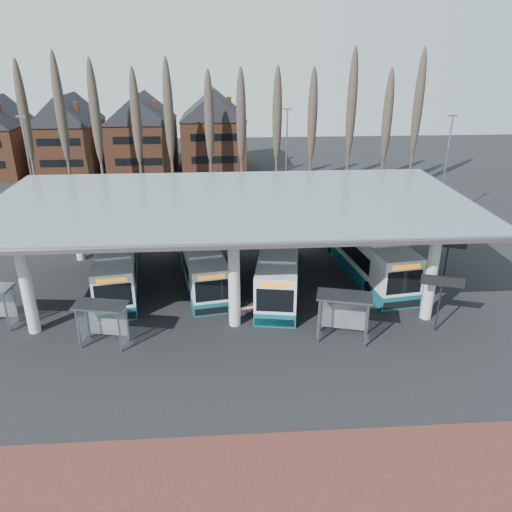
{
  "coord_description": "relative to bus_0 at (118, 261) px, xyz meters",
  "views": [
    {
      "loc": [
        -0.52,
        -24.16,
        15.83
      ],
      "look_at": [
        1.61,
        7.0,
        2.61
      ],
      "focal_mm": 35.0,
      "sensor_mm": 36.0,
      "label": 1
    }
  ],
  "objects": [
    {
      "name": "lamp_post_b",
      "position": [
        14.2,
        16.73,
        3.77
      ],
      "size": [
        0.8,
        0.16,
        10.17
      ],
      "color": "slate",
      "rests_on": "ground"
    },
    {
      "name": "poplar_row",
      "position": [
        8.2,
        23.73,
        7.21
      ],
      "size": [
        45.1,
        1.1,
        14.5
      ],
      "color": "#473D33",
      "rests_on": "ground"
    },
    {
      "name": "bus_2",
      "position": [
        11.54,
        -1.33,
        0.01
      ],
      "size": [
        4.42,
        12.3,
        3.35
      ],
      "rotation": [
        0.0,
        0.0,
        -0.16
      ],
      "color": "silver",
      "rests_on": "ground"
    },
    {
      "name": "townhouse_row",
      "position": [
        -7.55,
        34.73,
        4.37
      ],
      "size": [
        36.8,
        10.3,
        12.25
      ],
      "color": "brown",
      "rests_on": "ground"
    },
    {
      "name": "lamp_post_c",
      "position": [
        28.2,
        10.73,
        3.77
      ],
      "size": [
        0.8,
        0.16,
        10.17
      ],
      "color": "slate",
      "rests_on": "ground"
    },
    {
      "name": "info_sign_0",
      "position": [
        20.2,
        -8.33,
        1.45
      ],
      "size": [
        2.33,
        0.88,
        3.59
      ],
      "rotation": [
        0.0,
        0.0,
        -0.32
      ],
      "color": "black",
      "rests_on": "ground"
    },
    {
      "name": "bus_0",
      "position": [
        0.0,
        0.0,
        0.0
      ],
      "size": [
        4.25,
        12.22,
        3.33
      ],
      "rotation": [
        0.0,
        0.0,
        0.14
      ],
      "color": "silver",
      "rests_on": "ground"
    },
    {
      "name": "bus_1",
      "position": [
        5.88,
        0.05,
        -0.08
      ],
      "size": [
        4.3,
        11.59,
        3.15
      ],
      "rotation": [
        0.0,
        0.0,
        0.17
      ],
      "color": "silver",
      "rests_on": "ground"
    },
    {
      "name": "shelter_1",
      "position": [
        0.74,
        -8.4,
        0.33
      ],
      "size": [
        3.04,
        1.95,
        2.61
      ],
      "rotation": [
        0.0,
        0.0,
        -0.21
      ],
      "color": "gray",
      "rests_on": "ground"
    },
    {
      "name": "shelter_2",
      "position": [
        14.41,
        -8.73,
        0.52
      ],
      "size": [
        3.38,
        2.28,
        2.87
      ],
      "rotation": [
        0.0,
        0.0,
        -0.26
      ],
      "color": "gray",
      "rests_on": "ground"
    },
    {
      "name": "ground",
      "position": [
        8.2,
        -9.27,
        -1.57
      ],
      "size": [
        140.0,
        140.0,
        0.0
      ],
      "primitive_type": "plane",
      "color": "black",
      "rests_on": "ground"
    },
    {
      "name": "bus_3",
      "position": [
        18.15,
        0.72,
        0.11
      ],
      "size": [
        4.46,
        13.05,
        3.55
      ],
      "rotation": [
        0.0,
        0.0,
        0.14
      ],
      "color": "silver",
      "rests_on": "ground"
    },
    {
      "name": "station_canopy",
      "position": [
        8.2,
        -1.27,
        4.11
      ],
      "size": [
        32.0,
        16.0,
        6.34
      ],
      "color": "silver",
      "rests_on": "ground"
    },
    {
      "name": "lamp_post_a",
      "position": [
        -9.8,
        12.73,
        3.77
      ],
      "size": [
        0.8,
        0.16,
        10.17
      ],
      "color": "slate",
      "rests_on": "ground"
    },
    {
      "name": "info_sign_1",
      "position": [
        23.18,
        -2.39,
        1.38
      ],
      "size": [
        2.26,
        0.95,
        3.52
      ],
      "rotation": [
        0.0,
        0.0,
        -0.36
      ],
      "color": "black",
      "rests_on": "ground"
    },
    {
      "name": "barrier",
      "position": [
        8.97,
        -6.48,
        -0.66
      ],
      "size": [
        2.31,
        0.91,
        1.18
      ],
      "rotation": [
        0.0,
        0.0,
        0.24
      ],
      "color": "black",
      "rests_on": "ground"
    }
  ]
}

